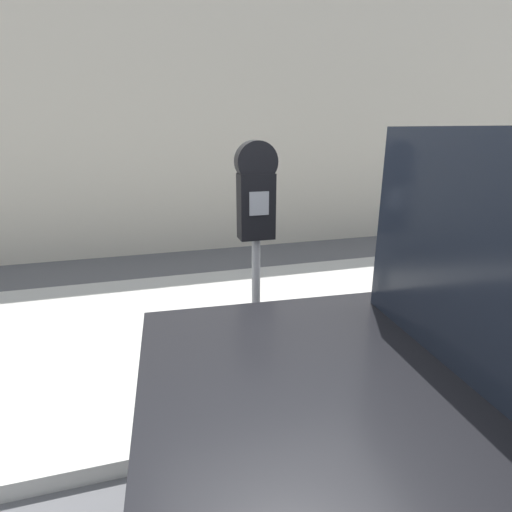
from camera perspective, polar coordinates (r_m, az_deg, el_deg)
sidewalk at (r=3.86m, az=3.71°, el=-9.35°), size 24.00×2.80×0.11m
building_facade at (r=6.25m, az=-5.33°, el=21.88°), size 24.00×0.30×4.53m
parking_meter at (r=2.23m, az=0.00°, el=5.54°), size 0.22×0.12×1.64m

